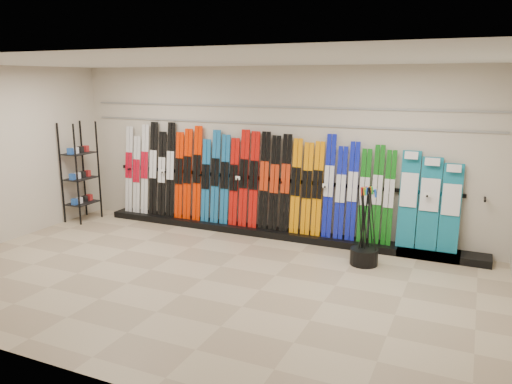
% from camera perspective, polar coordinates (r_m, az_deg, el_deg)
% --- Properties ---
extents(floor, '(8.00, 8.00, 0.00)m').
position_cam_1_polar(floor, '(7.21, -6.13, -9.90)').
color(floor, '#9C886C').
rests_on(floor, ground).
extents(back_wall, '(8.00, 0.00, 8.00)m').
position_cam_1_polar(back_wall, '(8.99, 1.71, 4.64)').
color(back_wall, beige).
rests_on(back_wall, floor).
extents(ceiling, '(8.00, 8.00, 0.00)m').
position_cam_1_polar(ceiling, '(6.66, -6.76, 14.67)').
color(ceiling, silver).
rests_on(ceiling, back_wall).
extents(ski_rack_base, '(8.00, 0.40, 0.12)m').
position_cam_1_polar(ski_rack_base, '(9.03, 2.44, -4.72)').
color(ski_rack_base, black).
rests_on(ski_rack_base, floor).
extents(skis, '(5.37, 0.22, 1.84)m').
position_cam_1_polar(skis, '(9.12, -1.57, 1.32)').
color(skis, silver).
rests_on(skis, ski_rack_base).
extents(snowboards, '(0.94, 0.24, 1.55)m').
position_cam_1_polar(snowboards, '(8.32, 19.12, -1.26)').
color(snowboards, '#14728C').
rests_on(snowboards, ski_rack_base).
extents(accessory_rack, '(0.40, 0.60, 1.96)m').
position_cam_1_polar(accessory_rack, '(10.46, -19.44, 2.18)').
color(accessory_rack, black).
rests_on(accessory_rack, floor).
extents(pole_bin, '(0.42, 0.42, 0.25)m').
position_cam_1_polar(pole_bin, '(7.85, 12.23, -7.22)').
color(pole_bin, black).
rests_on(pole_bin, floor).
extents(ski_poles, '(0.34, 0.32, 1.18)m').
position_cam_1_polar(ski_poles, '(7.74, 12.40, -3.75)').
color(ski_poles, black).
rests_on(ski_poles, pole_bin).
extents(slatwall_rail_0, '(7.60, 0.02, 0.03)m').
position_cam_1_polar(slatwall_rail_0, '(8.91, 1.68, 7.80)').
color(slatwall_rail_0, gray).
rests_on(slatwall_rail_0, back_wall).
extents(slatwall_rail_1, '(7.60, 0.02, 0.03)m').
position_cam_1_polar(slatwall_rail_1, '(8.89, 1.70, 9.73)').
color(slatwall_rail_1, gray).
rests_on(slatwall_rail_1, back_wall).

